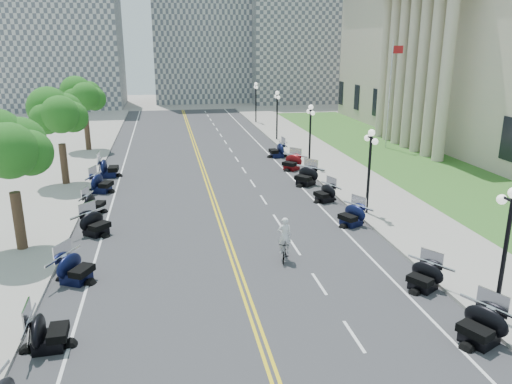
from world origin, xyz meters
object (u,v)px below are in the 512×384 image
motorcycle_n_3 (481,324)px  bicycle (284,250)px  cyclist_rider (285,223)px  flagpole (389,96)px

motorcycle_n_3 → bicycle: (-4.91, 7.73, -0.22)m
motorcycle_n_3 → cyclist_rider: 9.23m
motorcycle_n_3 → flagpole: bearing=135.5°
flagpole → bicycle: 28.51m
bicycle → motorcycle_n_3: bearing=-40.7°
cyclist_rider → flagpole: bearing=-123.9°
motorcycle_n_3 → cyclist_rider: bearing=-173.0°
flagpole → cyclist_rider: 28.32m
motorcycle_n_3 → bicycle: motorcycle_n_3 is taller
cyclist_rider → motorcycle_n_3: bearing=122.4°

